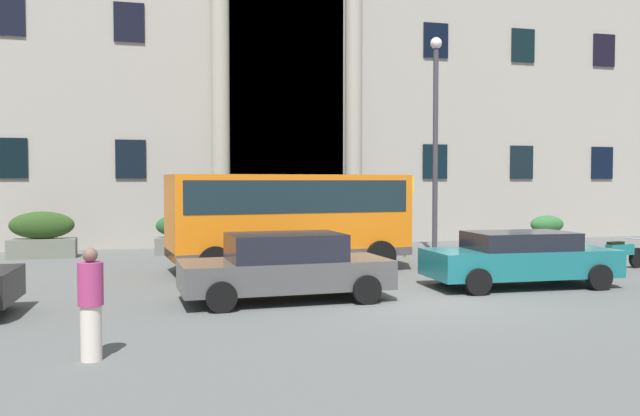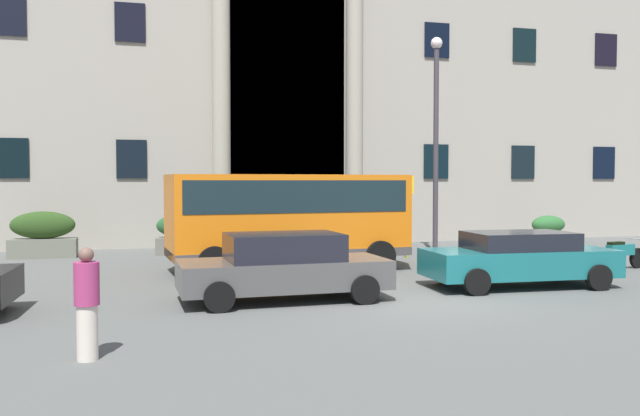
{
  "view_description": "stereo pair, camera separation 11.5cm",
  "coord_description": "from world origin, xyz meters",
  "px_view_note": "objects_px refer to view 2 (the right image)",
  "views": [
    {
      "loc": [
        -5.8,
        -13.14,
        2.6
      ],
      "look_at": [
        -0.45,
        6.89,
        1.74
      ],
      "focal_mm": 37.24,
      "sensor_mm": 36.0,
      "label": 1
    },
    {
      "loc": [
        -5.69,
        -13.17,
        2.6
      ],
      "look_at": [
        -0.45,
        6.89,
        1.74
      ],
      "focal_mm": 37.24,
      "sensor_mm": 36.0,
      "label": 2
    }
  ],
  "objects_px": {
    "motorcycle_far_end": "(307,263)",
    "pedestrian_child_trailing": "(87,304)",
    "hedge_planter_east": "(314,232)",
    "hedge_planter_west": "(548,231)",
    "motorcycle_near_kerb": "(619,254)",
    "orange_minibus": "(288,213)",
    "hedge_planter_entrance_left": "(182,235)",
    "scooter_by_planter": "(518,257)",
    "parked_compact_extra": "(519,258)",
    "parked_sedan_far": "(284,266)",
    "hedge_planter_far_east": "(43,235)",
    "lamppost_plaza_centre": "(436,129)",
    "bus_stop_sign": "(407,207)"
  },
  "relations": [
    {
      "from": "hedge_planter_east",
      "to": "pedestrian_child_trailing",
      "type": "xyz_separation_m",
      "value": [
        -6.88,
        -13.94,
        0.13
      ]
    },
    {
      "from": "hedge_planter_entrance_left",
      "to": "motorcycle_near_kerb",
      "type": "xyz_separation_m",
      "value": [
        12.13,
        -7.36,
        -0.23
      ]
    },
    {
      "from": "parked_sedan_far",
      "to": "pedestrian_child_trailing",
      "type": "xyz_separation_m",
      "value": [
        -3.7,
        -3.98,
        0.08
      ]
    },
    {
      "from": "hedge_planter_far_east",
      "to": "parked_sedan_far",
      "type": "xyz_separation_m",
      "value": [
        6.26,
        -9.9,
        -0.01
      ]
    },
    {
      "from": "motorcycle_far_end",
      "to": "pedestrian_child_trailing",
      "type": "xyz_separation_m",
      "value": [
        -4.84,
        -6.57,
        0.36
      ]
    },
    {
      "from": "scooter_by_planter",
      "to": "motorcycle_near_kerb",
      "type": "xyz_separation_m",
      "value": [
        3.27,
        -0.09,
        0.0
      ]
    },
    {
      "from": "orange_minibus",
      "to": "lamppost_plaza_centre",
      "type": "bearing_deg",
      "value": 20.32
    },
    {
      "from": "hedge_planter_entrance_left",
      "to": "scooter_by_planter",
      "type": "xyz_separation_m",
      "value": [
        8.86,
        -7.26,
        -0.23
      ]
    },
    {
      "from": "hedge_planter_east",
      "to": "hedge_planter_entrance_left",
      "type": "bearing_deg",
      "value": -177.7
    },
    {
      "from": "orange_minibus",
      "to": "pedestrian_child_trailing",
      "type": "xyz_separation_m",
      "value": [
        -4.78,
        -8.64,
        -0.83
      ]
    },
    {
      "from": "hedge_planter_entrance_left",
      "to": "pedestrian_child_trailing",
      "type": "height_order",
      "value": "pedestrian_child_trailing"
    },
    {
      "from": "motorcycle_near_kerb",
      "to": "hedge_planter_east",
      "type": "bearing_deg",
      "value": 123.35
    },
    {
      "from": "parked_compact_extra",
      "to": "pedestrian_child_trailing",
      "type": "relative_size",
      "value": 2.84
    },
    {
      "from": "bus_stop_sign",
      "to": "hedge_planter_west",
      "type": "distance_m",
      "value": 7.92
    },
    {
      "from": "orange_minibus",
      "to": "lamppost_plaza_centre",
      "type": "height_order",
      "value": "lamppost_plaza_centre"
    },
    {
      "from": "parked_sedan_far",
      "to": "motorcycle_far_end",
      "type": "relative_size",
      "value": 2.18
    },
    {
      "from": "parked_compact_extra",
      "to": "motorcycle_near_kerb",
      "type": "xyz_separation_m",
      "value": [
        4.53,
        2.05,
        -0.25
      ]
    },
    {
      "from": "hedge_planter_far_east",
      "to": "parked_sedan_far",
      "type": "distance_m",
      "value": 11.71
    },
    {
      "from": "hedge_planter_east",
      "to": "parked_compact_extra",
      "type": "height_order",
      "value": "hedge_planter_east"
    },
    {
      "from": "hedge_planter_east",
      "to": "lamppost_plaza_centre",
      "type": "bearing_deg",
      "value": -34.11
    },
    {
      "from": "hedge_planter_west",
      "to": "motorcycle_near_kerb",
      "type": "height_order",
      "value": "hedge_planter_west"
    },
    {
      "from": "hedge_planter_entrance_left",
      "to": "parked_compact_extra",
      "type": "relative_size",
      "value": 0.4
    },
    {
      "from": "hedge_planter_east",
      "to": "scooter_by_planter",
      "type": "bearing_deg",
      "value": -61.61
    },
    {
      "from": "parked_compact_extra",
      "to": "scooter_by_planter",
      "type": "relative_size",
      "value": 2.34
    },
    {
      "from": "orange_minibus",
      "to": "motorcycle_far_end",
      "type": "bearing_deg",
      "value": -93.43
    },
    {
      "from": "hedge_planter_far_east",
      "to": "orange_minibus",
      "type": "bearing_deg",
      "value": -35.53
    },
    {
      "from": "parked_compact_extra",
      "to": "motorcycle_far_end",
      "type": "bearing_deg",
      "value": 157.02
    },
    {
      "from": "parked_compact_extra",
      "to": "lamppost_plaza_centre",
      "type": "relative_size",
      "value": 0.61
    },
    {
      "from": "hedge_planter_far_east",
      "to": "hedge_planter_west",
      "type": "bearing_deg",
      "value": -0.97
    },
    {
      "from": "hedge_planter_entrance_left",
      "to": "lamppost_plaza_centre",
      "type": "relative_size",
      "value": 0.25
    },
    {
      "from": "hedge_planter_east",
      "to": "motorcycle_near_kerb",
      "type": "distance_m",
      "value": 10.5
    },
    {
      "from": "hedge_planter_east",
      "to": "motorcycle_near_kerb",
      "type": "bearing_deg",
      "value": -45.98
    },
    {
      "from": "motorcycle_far_end",
      "to": "hedge_planter_far_east",
      "type": "bearing_deg",
      "value": 129.3
    },
    {
      "from": "hedge_planter_east",
      "to": "motorcycle_far_end",
      "type": "distance_m",
      "value": 7.65
    },
    {
      "from": "motorcycle_far_end",
      "to": "lamppost_plaza_centre",
      "type": "distance_m",
      "value": 8.51
    },
    {
      "from": "motorcycle_far_end",
      "to": "pedestrian_child_trailing",
      "type": "relative_size",
      "value": 1.27
    },
    {
      "from": "parked_compact_extra",
      "to": "bus_stop_sign",
      "type": "bearing_deg",
      "value": 95.11
    },
    {
      "from": "hedge_planter_entrance_left",
      "to": "motorcycle_near_kerb",
      "type": "relative_size",
      "value": 0.91
    },
    {
      "from": "hedge_planter_entrance_left",
      "to": "parked_sedan_far",
      "type": "xyz_separation_m",
      "value": [
        1.66,
        -9.76,
        0.05
      ]
    },
    {
      "from": "parked_compact_extra",
      "to": "hedge_planter_entrance_left",
      "type": "bearing_deg",
      "value": 130.87
    },
    {
      "from": "lamppost_plaza_centre",
      "to": "motorcycle_far_end",
      "type": "bearing_deg",
      "value": -140.24
    },
    {
      "from": "hedge_planter_entrance_left",
      "to": "scooter_by_planter",
      "type": "distance_m",
      "value": 11.46
    },
    {
      "from": "hedge_planter_west",
      "to": "motorcycle_near_kerb",
      "type": "bearing_deg",
      "value": -108.62
    },
    {
      "from": "hedge_planter_east",
      "to": "pedestrian_child_trailing",
      "type": "distance_m",
      "value": 15.55
    },
    {
      "from": "parked_compact_extra",
      "to": "lamppost_plaza_centre",
      "type": "distance_m",
      "value": 8.03
    },
    {
      "from": "parked_sedan_far",
      "to": "scooter_by_planter",
      "type": "bearing_deg",
      "value": 17.1
    },
    {
      "from": "hedge_planter_far_east",
      "to": "scooter_by_planter",
      "type": "bearing_deg",
      "value": -28.79
    },
    {
      "from": "hedge_planter_east",
      "to": "hedge_planter_west",
      "type": "height_order",
      "value": "hedge_planter_east"
    },
    {
      "from": "orange_minibus",
      "to": "parked_sedan_far",
      "type": "xyz_separation_m",
      "value": [
        -1.08,
        -4.66,
        -0.91
      ]
    },
    {
      "from": "parked_sedan_far",
      "to": "parked_compact_extra",
      "type": "bearing_deg",
      "value": 1.37
    }
  ]
}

